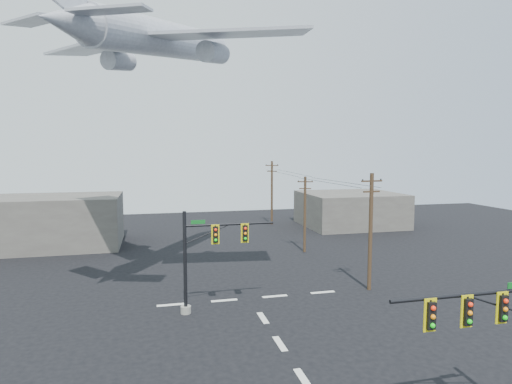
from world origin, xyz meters
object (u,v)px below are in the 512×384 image
object	(u,v)px
utility_pole_b	(305,213)
airliner	(165,40)
signal_mast_near	(498,340)
utility_pole_c	(272,191)
utility_pole_a	(371,229)
signal_mast_far	(205,258)

from	to	relation	value
utility_pole_b	airliner	bearing A→B (deg)	-131.68
signal_mast_near	utility_pole_b	size ratio (longest dim) A/B	0.80
utility_pole_c	airliner	size ratio (longest dim) A/B	0.43
utility_pole_a	utility_pole_c	distance (m)	32.17
utility_pole_a	utility_pole_b	world-z (taller)	utility_pole_a
utility_pole_a	utility_pole_b	distance (m)	13.69
signal_mast_far	airliner	size ratio (longest dim) A/B	0.32
signal_mast_far	utility_pole_a	xyz separation A→B (m)	(13.63, 1.70, 1.14)
signal_mast_far	utility_pole_c	distance (m)	36.82
utility_pole_a	utility_pole_b	size ratio (longest dim) A/B	1.13
utility_pole_a	utility_pole_c	bearing A→B (deg)	82.87
utility_pole_c	signal_mast_far	bearing A→B (deg)	-97.17
signal_mast_far	airliner	bearing A→B (deg)	109.40
utility_pole_b	utility_pole_c	xyz separation A→B (m)	(1.37, 18.49, 0.67)
signal_mast_far	utility_pole_b	distance (m)	20.15
signal_mast_far	utility_pole_a	bearing A→B (deg)	7.11
signal_mast_near	signal_mast_far	xyz separation A→B (m)	(-9.86, 15.58, 0.04)
utility_pole_c	airliner	distance (m)	35.49
utility_pole_a	airliner	xyz separation A→B (m)	(-15.84, 4.59, 15.07)
signal_mast_far	airliner	distance (m)	17.53
signal_mast_near	airliner	distance (m)	29.80
utility_pole_a	airliner	size ratio (longest dim) A/B	0.42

